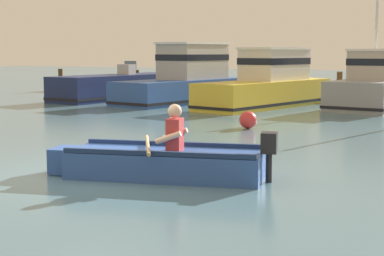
# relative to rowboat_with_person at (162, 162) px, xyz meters

# --- Properties ---
(ground_plane) EXTENTS (120.00, 120.00, 0.00)m
(ground_plane) POSITION_rel_rowboat_with_person_xyz_m (-1.18, -0.20, -0.25)
(ground_plane) COLOR slate
(wooden_dock) EXTENTS (14.96, 1.64, 1.18)m
(wooden_dock) POSITION_rel_rowboat_with_person_xyz_m (-9.09, 17.00, 0.38)
(wooden_dock) COLOR brown
(wooden_dock) RESTS_ON ground
(rowboat_with_person) EXTENTS (3.68, 1.91, 1.19)m
(rowboat_with_person) POSITION_rel_rowboat_with_person_xyz_m (0.00, 0.00, 0.00)
(rowboat_with_person) COLOR #2D519E
(rowboat_with_person) RESTS_ON ground
(moored_boat_navy) EXTENTS (2.59, 6.99, 1.62)m
(moored_boat_navy) POSITION_rel_rowboat_with_person_xyz_m (-10.38, 13.37, 0.25)
(moored_boat_navy) COLOR #19234C
(moored_boat_navy) RESTS_ON ground
(moored_boat_blue) EXTENTS (3.10, 6.88, 2.40)m
(moored_boat_blue) POSITION_rel_rowboat_with_person_xyz_m (-6.97, 13.29, 0.63)
(moored_boat_blue) COLOR #2D519E
(moored_boat_blue) RESTS_ON ground
(moored_boat_yellow) EXTENTS (3.10, 6.90, 2.18)m
(moored_boat_yellow) POSITION_rel_rowboat_with_person_xyz_m (-3.38, 13.04, 0.55)
(moored_boat_yellow) COLOR gold
(moored_boat_yellow) RESTS_ON ground
(moored_boat_grey) EXTENTS (2.55, 4.66, 3.80)m
(moored_boat_grey) POSITION_rel_rowboat_with_person_xyz_m (0.27, 13.98, 0.55)
(moored_boat_grey) COLOR gray
(moored_boat_grey) RESTS_ON ground
(mooring_buoy) EXTENTS (0.46, 0.46, 0.46)m
(mooring_buoy) POSITION_rel_rowboat_with_person_xyz_m (-1.35, 6.52, -0.02)
(mooring_buoy) COLOR red
(mooring_buoy) RESTS_ON ground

